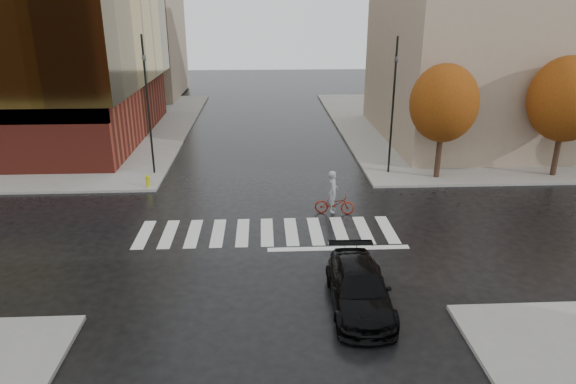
# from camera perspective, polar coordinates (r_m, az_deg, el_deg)

# --- Properties ---
(ground) EXTENTS (120.00, 120.00, 0.00)m
(ground) POSITION_cam_1_polar(r_m,az_deg,el_deg) (22.80, -2.33, -4.99)
(ground) COLOR black
(ground) RESTS_ON ground
(sidewalk_nw) EXTENTS (30.00, 30.00, 0.15)m
(sidewalk_nw) POSITION_cam_1_polar(r_m,az_deg,el_deg) (47.56, -29.03, 6.05)
(sidewalk_nw) COLOR gray
(sidewalk_nw) RESTS_ON ground
(sidewalk_ne) EXTENTS (30.00, 30.00, 0.15)m
(sidewalk_ne) POSITION_cam_1_polar(r_m,az_deg,el_deg) (47.65, 23.68, 6.92)
(sidewalk_ne) COLOR gray
(sidewalk_ne) RESTS_ON ground
(crosswalk) EXTENTS (12.00, 3.00, 0.01)m
(crosswalk) POSITION_cam_1_polar(r_m,az_deg,el_deg) (23.25, -2.35, -4.45)
(crosswalk) COLOR silver
(crosswalk) RESTS_ON ground
(building_ne_tan) EXTENTS (16.00, 16.00, 18.00)m
(building_ne_tan) POSITION_cam_1_polar(r_m,az_deg,el_deg) (41.33, 22.76, 18.04)
(building_ne_tan) COLOR gray
(building_ne_tan) RESTS_ON sidewalk_ne
(tree_ne_a) EXTENTS (3.80, 3.80, 6.50)m
(tree_ne_a) POSITION_cam_1_polar(r_m,az_deg,el_deg) (30.25, 16.93, 9.40)
(tree_ne_a) COLOR #302215
(tree_ne_a) RESTS_ON sidewalk_ne
(tree_ne_b) EXTENTS (4.20, 4.20, 6.89)m
(tree_ne_b) POSITION_cam_1_polar(r_m,az_deg,el_deg) (33.22, 28.56, 9.03)
(tree_ne_b) COLOR #302215
(tree_ne_b) RESTS_ON sidewalk_ne
(sedan) EXTENTS (2.08, 4.87, 1.40)m
(sedan) POSITION_cam_1_polar(r_m,az_deg,el_deg) (17.75, 7.91, -10.52)
(sedan) COLOR black
(sedan) RESTS_ON ground
(cyclist) EXTENTS (2.02, 0.99, 2.20)m
(cyclist) POSITION_cam_1_polar(r_m,az_deg,el_deg) (25.04, 5.13, -0.81)
(cyclist) COLOR maroon
(cyclist) RESTS_ON ground
(traffic_light_nw) EXTENTS (0.21, 0.18, 7.97)m
(traffic_light_nw) POSITION_cam_1_polar(r_m,az_deg,el_deg) (30.74, -15.39, 10.30)
(traffic_light_nw) COLOR black
(traffic_light_nw) RESTS_ON sidewalk_nw
(traffic_light_ne) EXTENTS (0.20, 0.22, 7.86)m
(traffic_light_ne) POSITION_cam_1_polar(r_m,az_deg,el_deg) (30.42, 11.64, 10.36)
(traffic_light_ne) COLOR black
(traffic_light_ne) RESTS_ON sidewalk_ne
(fire_hydrant) EXTENTS (0.24, 0.24, 0.68)m
(fire_hydrant) POSITION_cam_1_polar(r_m,az_deg,el_deg) (29.35, -15.30, 1.27)
(fire_hydrant) COLOR #BAB60A
(fire_hydrant) RESTS_ON sidewalk_nw
(manhole) EXTENTS (0.84, 0.84, 0.01)m
(manhole) POSITION_cam_1_polar(r_m,az_deg,el_deg) (21.31, 7.09, -7.04)
(manhole) COLOR #413217
(manhole) RESTS_ON ground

